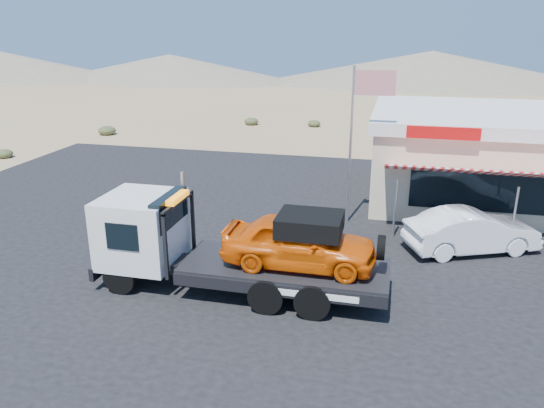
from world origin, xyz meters
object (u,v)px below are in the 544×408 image
object	(u,v)px
white_sedan	(472,231)
jerky_store	(493,155)
flagpole	(358,128)
tow_truck	(233,243)

from	to	relation	value
white_sedan	jerky_store	world-z (taller)	jerky_store
flagpole	white_sedan	bearing A→B (deg)	-24.26
white_sedan	jerky_store	bearing A→B (deg)	-36.04
flagpole	tow_truck	bearing A→B (deg)	-114.40
tow_truck	jerky_store	bearing A→B (deg)	52.08
tow_truck	flagpole	distance (m)	7.38
jerky_store	flagpole	xyz separation A→B (m)	(-5.57, -4.47, 1.77)
tow_truck	white_sedan	distance (m)	8.42
tow_truck	flagpole	world-z (taller)	flagpole
tow_truck	flagpole	size ratio (longest dim) A/B	1.39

